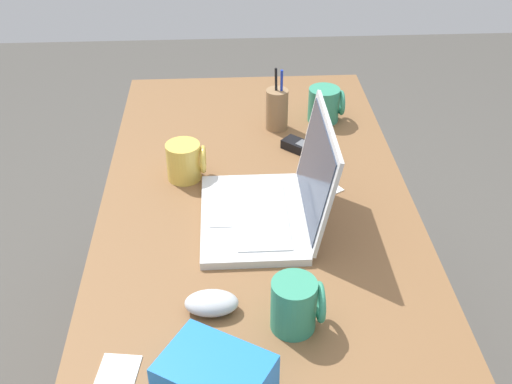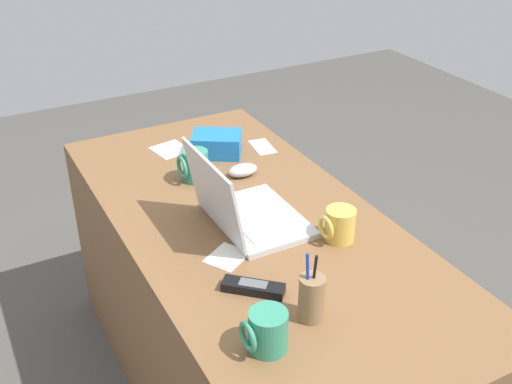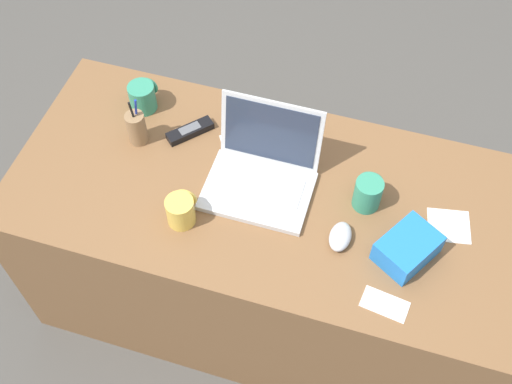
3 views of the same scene
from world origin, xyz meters
The scene contains 11 objects.
desk centered at (0.00, 0.00, 0.36)m, with size 1.55×0.72×0.72m, color brown.
laptop centered at (-0.01, 0.03, 0.77)m, with size 0.32×0.27×0.24m.
computer_mouse centered at (0.26, -0.10, 0.74)m, with size 0.06×0.10×0.04m, color silver.
coffee_mug_white centered at (-0.47, 0.21, 0.77)m, with size 0.09×0.10×0.10m.
coffee_mug_tall centered at (-0.20, -0.17, 0.77)m, with size 0.08×0.09×0.09m.
coffee_mug_spare centered at (0.30, 0.05, 0.77)m, with size 0.08×0.09×0.10m.
cordless_phone centered at (-0.29, 0.15, 0.73)m, with size 0.14×0.14×0.03m.
pen_holder centered at (-0.43, 0.07, 0.78)m, with size 0.06×0.06×0.18m.
snack_bag centered at (0.44, -0.10, 0.76)m, with size 0.12×0.17×0.08m, color blue.
paper_note_near_laptop centered at (-0.13, 0.14, 0.72)m, with size 0.09×0.11×0.00m, color white.
paper_note_right centered at (0.42, -0.26, 0.72)m, with size 0.12×0.07×0.00m, color white.
Camera 1 is at (1.10, -0.07, 1.56)m, focal length 44.21 mm.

